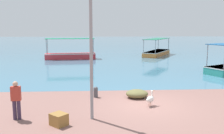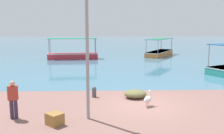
{
  "view_description": "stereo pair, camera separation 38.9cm",
  "coord_description": "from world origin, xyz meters",
  "px_view_note": "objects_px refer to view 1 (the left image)",
  "views": [
    {
      "loc": [
        -2.41,
        -12.26,
        3.96
      ],
      "look_at": [
        -1.43,
        5.77,
        1.06
      ],
      "focal_mm": 40.0,
      "sensor_mm": 36.0,
      "label": 1
    },
    {
      "loc": [
        -2.03,
        -12.28,
        3.96
      ],
      "look_at": [
        -1.43,
        5.77,
        1.06
      ],
      "focal_mm": 40.0,
      "sensor_mm": 36.0,
      "label": 2
    }
  ],
  "objects_px": {
    "lamp_post": "(91,49)",
    "mooring_bollard": "(96,92)",
    "fishing_boat_far_right": "(70,55)",
    "fisherman_standing": "(16,99)",
    "cargo_crate": "(59,119)",
    "pelican": "(150,99)",
    "net_pile": "(137,94)",
    "fishing_boat_near_left": "(157,52)"
  },
  "relations": [
    {
      "from": "fishing_boat_near_left",
      "to": "cargo_crate",
      "type": "distance_m",
      "value": 26.76
    },
    {
      "from": "net_pile",
      "to": "cargo_crate",
      "type": "xyz_separation_m",
      "value": [
        -3.79,
        -3.8,
        0.01
      ]
    },
    {
      "from": "lamp_post",
      "to": "fishing_boat_near_left",
      "type": "bearing_deg",
      "value": 70.58
    },
    {
      "from": "fishing_boat_near_left",
      "to": "pelican",
      "type": "bearing_deg",
      "value": -103.99
    },
    {
      "from": "net_pile",
      "to": "cargo_crate",
      "type": "height_order",
      "value": "cargo_crate"
    },
    {
      "from": "cargo_crate",
      "to": "pelican",
      "type": "bearing_deg",
      "value": 28.26
    },
    {
      "from": "fishing_boat_near_left",
      "to": "net_pile",
      "type": "xyz_separation_m",
      "value": [
        -6.07,
        -21.07,
        -0.26
      ]
    },
    {
      "from": "lamp_post",
      "to": "fishing_boat_far_right",
      "type": "bearing_deg",
      "value": 98.71
    },
    {
      "from": "pelican",
      "to": "mooring_bollard",
      "type": "xyz_separation_m",
      "value": [
        -2.77,
        1.78,
        -0.05
      ]
    },
    {
      "from": "fishing_boat_far_right",
      "to": "mooring_bollard",
      "type": "bearing_deg",
      "value": -79.23
    },
    {
      "from": "mooring_bollard",
      "to": "fisherman_standing",
      "type": "xyz_separation_m",
      "value": [
        -3.37,
        -3.29,
        0.58
      ]
    },
    {
      "from": "fishing_boat_near_left",
      "to": "net_pile",
      "type": "bearing_deg",
      "value": -106.06
    },
    {
      "from": "fishing_boat_far_right",
      "to": "fisherman_standing",
      "type": "distance_m",
      "value": 20.8
    },
    {
      "from": "fisherman_standing",
      "to": "pelican",
      "type": "bearing_deg",
      "value": 13.81
    },
    {
      "from": "net_pile",
      "to": "pelican",
      "type": "bearing_deg",
      "value": -74.16
    },
    {
      "from": "fisherman_standing",
      "to": "cargo_crate",
      "type": "bearing_deg",
      "value": -21.82
    },
    {
      "from": "pelican",
      "to": "cargo_crate",
      "type": "distance_m",
      "value": 4.8
    },
    {
      "from": "fishing_boat_near_left",
      "to": "fisherman_standing",
      "type": "height_order",
      "value": "fishing_boat_near_left"
    },
    {
      "from": "lamp_post",
      "to": "mooring_bollard",
      "type": "relative_size",
      "value": 8.65
    },
    {
      "from": "fishing_boat_far_right",
      "to": "net_pile",
      "type": "xyz_separation_m",
      "value": [
        5.67,
        -17.76,
        -0.29
      ]
    },
    {
      "from": "fishing_boat_near_left",
      "to": "net_pile",
      "type": "relative_size",
      "value": 5.48
    },
    {
      "from": "pelican",
      "to": "cargo_crate",
      "type": "xyz_separation_m",
      "value": [
        -4.23,
        -2.27,
        -0.13
      ]
    },
    {
      "from": "fishing_boat_near_left",
      "to": "net_pile",
      "type": "height_order",
      "value": "fishing_boat_near_left"
    },
    {
      "from": "fishing_boat_near_left",
      "to": "lamp_post",
      "type": "relative_size",
      "value": 1.28
    },
    {
      "from": "pelican",
      "to": "lamp_post",
      "type": "relative_size",
      "value": 0.15
    },
    {
      "from": "fishing_boat_far_right",
      "to": "fisherman_standing",
      "type": "height_order",
      "value": "fishing_boat_far_right"
    },
    {
      "from": "mooring_bollard",
      "to": "fisherman_standing",
      "type": "distance_m",
      "value": 4.74
    },
    {
      "from": "mooring_bollard",
      "to": "cargo_crate",
      "type": "xyz_separation_m",
      "value": [
        -1.46,
        -4.05,
        -0.08
      ]
    },
    {
      "from": "lamp_post",
      "to": "mooring_bollard",
      "type": "bearing_deg",
      "value": 87.79
    },
    {
      "from": "net_pile",
      "to": "cargo_crate",
      "type": "bearing_deg",
      "value": -134.93
    },
    {
      "from": "lamp_post",
      "to": "mooring_bollard",
      "type": "xyz_separation_m",
      "value": [
        0.13,
        3.38,
        -2.71
      ]
    },
    {
      "from": "pelican",
      "to": "net_pile",
      "type": "bearing_deg",
      "value": 105.84
    },
    {
      "from": "lamp_post",
      "to": "cargo_crate",
      "type": "height_order",
      "value": "lamp_post"
    },
    {
      "from": "fishing_boat_far_right",
      "to": "pelican",
      "type": "distance_m",
      "value": 20.23
    },
    {
      "from": "fishing_boat_far_right",
      "to": "lamp_post",
      "type": "xyz_separation_m",
      "value": [
        3.2,
        -20.89,
        2.51
      ]
    },
    {
      "from": "pelican",
      "to": "lamp_post",
      "type": "distance_m",
      "value": 4.25
    },
    {
      "from": "lamp_post",
      "to": "mooring_bollard",
      "type": "height_order",
      "value": "lamp_post"
    },
    {
      "from": "fishing_boat_near_left",
      "to": "cargo_crate",
      "type": "relative_size",
      "value": 10.98
    },
    {
      "from": "fishing_boat_near_left",
      "to": "fisherman_standing",
      "type": "xyz_separation_m",
      "value": [
        -11.77,
        -24.11,
        0.42
      ]
    },
    {
      "from": "fisherman_standing",
      "to": "fishing_boat_near_left",
      "type": "bearing_deg",
      "value": 63.98
    },
    {
      "from": "cargo_crate",
      "to": "mooring_bollard",
      "type": "bearing_deg",
      "value": 70.17
    },
    {
      "from": "pelican",
      "to": "fisherman_standing",
      "type": "distance_m",
      "value": 6.34
    }
  ]
}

